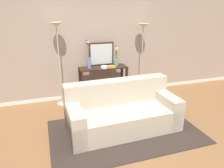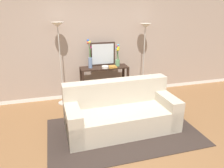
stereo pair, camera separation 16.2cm
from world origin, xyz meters
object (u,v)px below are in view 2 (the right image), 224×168
at_px(floor_lamp_right, 145,40).
at_px(fruit_bowl, 105,67).
at_px(couch, 121,113).
at_px(vase_tall_flowers, 90,57).
at_px(wall_mirror, 103,54).
at_px(vase_short_flowers, 118,58).
at_px(console_table, 104,78).
at_px(floor_lamp_left, 59,41).
at_px(book_row_under_console, 95,98).
at_px(book_stack, 112,67).

height_order(floor_lamp_right, fruit_bowl, floor_lamp_right).
relative_size(couch, vase_tall_flowers, 3.09).
xyz_separation_m(wall_mirror, vase_short_flowers, (0.32, -0.17, -0.07)).
relative_size(console_table, fruit_bowl, 7.02).
distance_m(floor_lamp_left, floor_lamp_right, 2.02).
bearing_deg(book_row_under_console, vase_tall_flowers, -179.43).
distance_m(wall_mirror, fruit_bowl, 0.37).
xyz_separation_m(floor_lamp_left, book_stack, (1.16, -0.17, -0.61)).
bearing_deg(vase_tall_flowers, console_table, 0.18).
bearing_deg(console_table, vase_short_flowers, -1.25).
height_order(floor_lamp_right, wall_mirror, floor_lamp_right).
distance_m(vase_short_flowers, book_stack, 0.27).
bearing_deg(wall_mirror, book_stack, -61.17).
bearing_deg(floor_lamp_left, fruit_bowl, -9.63).
xyz_separation_m(floor_lamp_right, book_stack, (-0.86, -0.17, -0.56)).
xyz_separation_m(couch, book_stack, (0.20, 1.25, 0.55)).
height_order(console_table, book_row_under_console, console_table).
xyz_separation_m(console_table, floor_lamp_left, (-0.99, 0.05, 0.90)).
distance_m(vase_tall_flowers, fruit_bowl, 0.43).
height_order(floor_lamp_left, vase_tall_flowers, floor_lamp_left).
relative_size(floor_lamp_right, fruit_bowl, 11.24).
relative_size(console_table, floor_lamp_right, 0.62).
bearing_deg(floor_lamp_left, couch, -55.94).
height_order(wall_mirror, book_row_under_console, wall_mirror).
bearing_deg(book_stack, book_row_under_console, 162.58).
xyz_separation_m(couch, floor_lamp_left, (-0.96, 1.42, 1.16)).
relative_size(vase_short_flowers, book_stack, 2.79).
distance_m(wall_mirror, book_row_under_console, 1.10).
distance_m(couch, floor_lamp_left, 2.07).
xyz_separation_m(console_table, vase_short_flowers, (0.33, -0.01, 0.47)).
distance_m(floor_lamp_left, vase_short_flowers, 1.39).
height_order(console_table, vase_short_flowers, vase_short_flowers).
relative_size(floor_lamp_right, wall_mirror, 3.02).
bearing_deg(fruit_bowl, couch, -91.21).
bearing_deg(vase_short_flowers, book_stack, -144.01).
relative_size(console_table, book_row_under_console, 2.49).
relative_size(vase_tall_flowers, book_stack, 3.50).
bearing_deg(floor_lamp_left, vase_tall_flowers, -4.15).
bearing_deg(floor_lamp_right, fruit_bowl, -170.77).
height_order(couch, book_row_under_console, couch).
bearing_deg(vase_tall_flowers, wall_mirror, 24.83).
height_order(console_table, wall_mirror, wall_mirror).
xyz_separation_m(fruit_bowl, book_stack, (0.17, -0.00, -0.01)).
bearing_deg(floor_lamp_left, book_row_under_console, -3.51).
relative_size(floor_lamp_left, book_stack, 9.88).
bearing_deg(couch, book_row_under_console, 98.29).
height_order(floor_lamp_left, fruit_bowl, floor_lamp_left).
bearing_deg(floor_lamp_right, vase_short_flowers, -175.59).
bearing_deg(book_row_under_console, wall_mirror, 33.30).
bearing_deg(vase_tall_flowers, book_row_under_console, 0.57).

